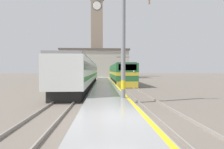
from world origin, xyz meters
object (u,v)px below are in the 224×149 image
passenger_train (85,73)px  clock_tower (97,31)px  locomotive_train (120,73)px  catenary_mast (124,43)px

passenger_train → clock_tower: size_ratio=0.99×
locomotive_train → clock_tower: (-5.02, 30.64, 14.66)m
catenary_mast → passenger_train: bearing=105.5°
locomotive_train → clock_tower: 34.34m
passenger_train → catenary_mast: (4.19, -15.11, 2.20)m
passenger_train → catenary_mast: size_ratio=4.00×
passenger_train → clock_tower: clock_tower is taller
catenary_mast → clock_tower: (-3.28, 50.59, 12.25)m
locomotive_train → passenger_train: locomotive_train is taller
catenary_mast → clock_tower: size_ratio=0.25×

